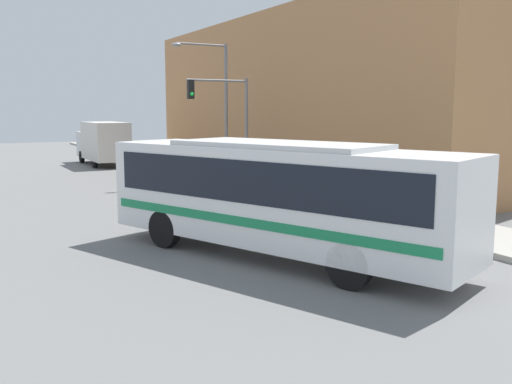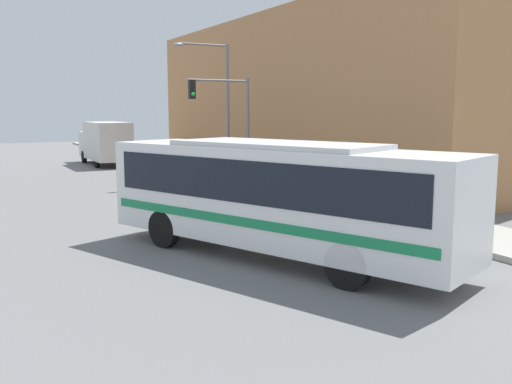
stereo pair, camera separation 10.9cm
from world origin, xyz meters
name	(u,v)px [view 2 (the right image)]	position (x,y,z in m)	size (l,w,h in m)	color
ground_plane	(280,250)	(0.00, 0.00, 0.00)	(120.00, 120.00, 0.00)	slate
sidewalk	(203,171)	(6.10, 20.00, 0.09)	(3.19, 70.00, 0.18)	#A8A399
building_facade	(299,97)	(10.69, 15.91, 4.70)	(6.00, 29.82, 9.40)	#B27A4C
city_bus	(276,191)	(-0.53, -0.66, 1.82)	(6.23, 10.66, 3.13)	white
delivery_truck	(105,142)	(1.72, 27.62, 1.68)	(2.32, 7.19, 3.09)	silver
fire_hydrant	(358,203)	(5.10, 2.95, 0.53)	(0.27, 0.36, 0.71)	gold
traffic_light_pole	(228,112)	(4.13, 12.12, 3.84)	(3.28, 0.35, 5.34)	slate
parking_meter	(291,177)	(5.10, 7.68, 1.01)	(0.14, 0.14, 1.23)	slate
street_lamp	(220,99)	(4.91, 14.68, 4.55)	(3.16, 0.28, 7.26)	slate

